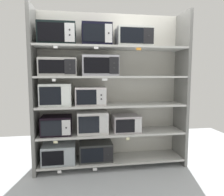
% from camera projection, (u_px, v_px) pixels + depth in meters
% --- Properties ---
extents(back_panel, '(2.51, 0.04, 2.50)m').
position_uv_depth(back_panel, '(110.00, 89.00, 3.53)').
color(back_panel, beige).
rests_on(back_panel, ground).
extents(upright_left, '(0.05, 0.47, 2.50)m').
position_uv_depth(upright_left, '(34.00, 91.00, 3.10)').
color(upright_left, slate).
rests_on(upright_left, ground).
extents(upright_right, '(0.05, 0.47, 2.50)m').
position_uv_depth(upright_right, '(182.00, 90.00, 3.46)').
color(upright_right, slate).
rests_on(upright_right, ground).
extents(shelf_0, '(2.31, 0.47, 0.03)m').
position_uv_depth(shelf_0, '(112.00, 159.00, 3.41)').
color(shelf_0, beige).
rests_on(shelf_0, ground).
extents(microwave_0, '(0.50, 0.42, 0.29)m').
position_uv_depth(microwave_0, '(59.00, 153.00, 3.25)').
color(microwave_0, '#9AA4AA').
rests_on(microwave_0, shelf_0).
extents(microwave_1, '(0.52, 0.37, 0.29)m').
position_uv_depth(microwave_1, '(96.00, 151.00, 3.34)').
color(microwave_1, '#2E302F').
rests_on(microwave_1, shelf_0).
extents(price_tag_0, '(0.06, 0.00, 0.04)m').
position_uv_depth(price_tag_0, '(59.00, 172.00, 3.05)').
color(price_tag_0, white).
extents(price_tag_1, '(0.06, 0.00, 0.04)m').
position_uv_depth(price_tag_1, '(95.00, 169.00, 3.13)').
color(price_tag_1, white).
extents(shelf_1, '(2.31, 0.47, 0.03)m').
position_uv_depth(shelf_1, '(112.00, 133.00, 3.36)').
color(shelf_1, beige).
extents(microwave_2, '(0.45, 0.38, 0.29)m').
position_uv_depth(microwave_2, '(57.00, 125.00, 3.20)').
color(microwave_2, black).
rests_on(microwave_2, shelf_1).
extents(microwave_3, '(0.48, 0.34, 0.34)m').
position_uv_depth(microwave_3, '(92.00, 122.00, 3.28)').
color(microwave_3, silver).
rests_on(microwave_3, shelf_1).
extents(microwave_4, '(0.43, 0.38, 0.27)m').
position_uv_depth(microwave_4, '(126.00, 123.00, 3.37)').
color(microwave_4, '#BDB5B9').
rests_on(microwave_4, shelf_1).
extents(price_tag_2, '(0.06, 0.00, 0.03)m').
position_uv_depth(price_tag_2, '(56.00, 142.00, 2.99)').
color(price_tag_2, beige).
extents(price_tag_3, '(0.05, 0.00, 0.04)m').
position_uv_depth(price_tag_3, '(128.00, 139.00, 3.16)').
color(price_tag_3, beige).
extents(shelf_2, '(2.31, 0.47, 0.03)m').
position_uv_depth(shelf_2, '(112.00, 105.00, 3.31)').
color(shelf_2, beige).
extents(microwave_5, '(0.46, 0.39, 0.33)m').
position_uv_depth(microwave_5, '(56.00, 95.00, 3.15)').
color(microwave_5, silver).
rests_on(microwave_5, shelf_2).
extents(microwave_6, '(0.47, 0.36, 0.28)m').
position_uv_depth(microwave_6, '(90.00, 96.00, 3.23)').
color(microwave_6, silver).
rests_on(microwave_6, shelf_2).
extents(shelf_3, '(2.31, 0.47, 0.03)m').
position_uv_depth(shelf_3, '(112.00, 77.00, 3.26)').
color(shelf_3, beige).
extents(microwave_7, '(0.55, 0.39, 0.27)m').
position_uv_depth(microwave_7, '(58.00, 67.00, 3.11)').
color(microwave_7, beige).
rests_on(microwave_7, shelf_3).
extents(microwave_8, '(0.55, 0.41, 0.31)m').
position_uv_depth(microwave_8, '(100.00, 66.00, 3.20)').
color(microwave_8, '#B2B1BC').
rests_on(microwave_8, shelf_3).
extents(price_tag_4, '(0.05, 0.00, 0.04)m').
position_uv_depth(price_tag_4, '(54.00, 80.00, 2.89)').
color(price_tag_4, white).
extents(price_tag_5, '(0.08, 0.00, 0.03)m').
position_uv_depth(price_tag_5, '(105.00, 80.00, 3.00)').
color(price_tag_5, white).
extents(shelf_4, '(2.31, 0.47, 0.03)m').
position_uv_depth(shelf_4, '(112.00, 48.00, 3.21)').
color(shelf_4, beige).
extents(microwave_9, '(0.54, 0.35, 0.33)m').
position_uv_depth(microwave_9, '(57.00, 34.00, 3.06)').
color(microwave_9, black).
rests_on(microwave_9, shelf_4).
extents(microwave_10, '(0.44, 0.41, 0.33)m').
position_uv_depth(microwave_10, '(96.00, 35.00, 3.15)').
color(microwave_10, black).
rests_on(microwave_10, shelf_4).
extents(microwave_11, '(0.54, 0.41, 0.29)m').
position_uv_depth(microwave_11, '(133.00, 38.00, 3.24)').
color(microwave_11, silver).
rests_on(microwave_11, shelf_4).
extents(price_tag_6, '(0.06, 0.00, 0.03)m').
position_uv_depth(price_tag_6, '(55.00, 47.00, 2.85)').
color(price_tag_6, white).
extents(price_tag_7, '(0.06, 0.00, 0.03)m').
position_uv_depth(price_tag_7, '(96.00, 48.00, 2.93)').
color(price_tag_7, white).
extents(price_tag_8, '(0.07, 0.00, 0.04)m').
position_uv_depth(price_tag_8, '(139.00, 49.00, 3.03)').
color(price_tag_8, orange).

